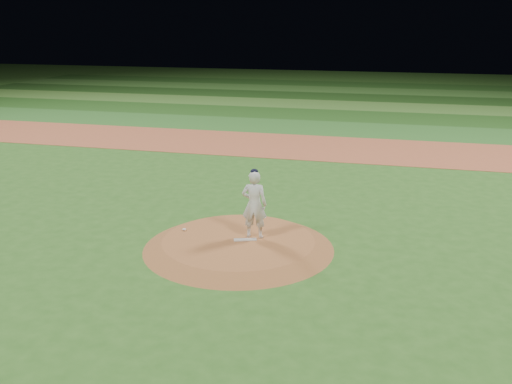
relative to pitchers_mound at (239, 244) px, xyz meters
name	(u,v)px	position (x,y,z in m)	size (l,w,h in m)	color
ground	(239,248)	(0.00, 0.00, -0.12)	(120.00, 120.00, 0.00)	#2D5F1E
infield_dirt_band	(314,147)	(0.00, 14.00, -0.12)	(70.00, 6.00, 0.02)	#A55233
outfield_stripe_0	(328,128)	(0.00, 19.50, -0.12)	(70.00, 5.00, 0.02)	#2B6524
outfield_stripe_1	(338,115)	(0.00, 24.50, -0.12)	(70.00, 5.00, 0.02)	#1F4B18
outfield_stripe_2	(346,105)	(0.00, 29.50, -0.12)	(70.00, 5.00, 0.02)	#40732A
outfield_stripe_3	(352,97)	(0.00, 34.50, -0.12)	(70.00, 5.00, 0.02)	#1A3F14
outfield_stripe_4	(357,90)	(0.00, 39.50, -0.12)	(70.00, 5.00, 0.02)	#346826
outfield_stripe_5	(361,85)	(0.00, 44.50, -0.12)	(70.00, 5.00, 0.02)	#204C18
pitchers_mound	(239,244)	(0.00, 0.00, 0.00)	(5.50, 5.50, 0.25)	#995B2F
pitching_rubber	(245,240)	(0.19, 0.00, 0.14)	(0.65, 0.16, 0.03)	white
rosin_bag	(184,229)	(-1.79, 0.31, 0.16)	(0.12, 0.12, 0.07)	silver
pitcher_on_mound	(254,204)	(0.39, 0.32, 1.14)	(0.76, 0.53, 2.06)	silver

